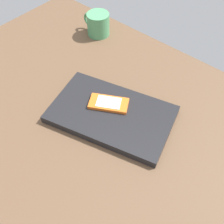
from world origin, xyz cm
name	(u,v)px	position (x,y,z in cm)	size (l,w,h in cm)	color
desk_surface	(99,111)	(0.00, 0.00, 1.50)	(120.00, 80.00, 3.00)	brown
laptop_closed	(112,114)	(-5.04, -0.27, 4.20)	(35.06, 21.14, 2.41)	black
cell_phone_on_laptop	(109,103)	(-2.63, -1.56, 5.93)	(12.76, 10.60, 1.12)	orange
coffee_mug	(98,24)	(26.21, -28.21, 7.29)	(11.73, 8.51, 8.59)	#4C9360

